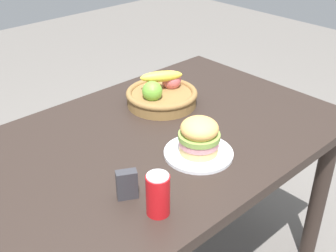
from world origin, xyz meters
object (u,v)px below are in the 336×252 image
at_px(plate, 198,153).
at_px(sandwich, 199,136).
at_px(fruit_basket, 162,94).
at_px(napkin_holder, 127,185).
at_px(soda_can, 158,194).

height_order(plate, sandwich, sandwich).
bearing_deg(plate, sandwich, 0.00).
relative_size(sandwich, fruit_basket, 0.48).
xyz_separation_m(plate, sandwich, (0.00, 0.00, 0.07)).
relative_size(plate, fruit_basket, 0.80).
height_order(fruit_basket, napkin_holder, fruit_basket).
bearing_deg(soda_can, plate, 22.86).
xyz_separation_m(sandwich, fruit_basket, (0.16, 0.36, -0.03)).
height_order(sandwich, napkin_holder, sandwich).
bearing_deg(napkin_holder, sandwich, 30.99).
distance_m(plate, napkin_holder, 0.31).
xyz_separation_m(sandwich, napkin_holder, (-0.31, -0.01, -0.03)).
relative_size(sandwich, soda_can, 1.10).
relative_size(plate, soda_can, 1.84).
distance_m(sandwich, soda_can, 0.31).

